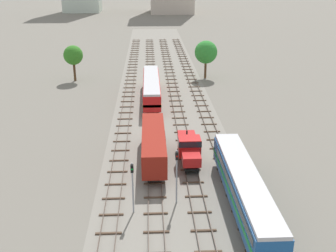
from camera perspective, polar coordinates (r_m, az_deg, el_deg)
ground_plane at (r=77.25m, az=-0.70°, el=4.25°), size 480.00×480.00×0.00m
ballast_bed at (r=77.25m, az=-0.70°, el=4.25°), size 17.04×176.00×0.01m
track_far_left at (r=78.22m, az=-5.52°, el=4.47°), size 2.40×126.00×0.29m
track_left at (r=78.12m, az=-2.33°, el=4.53°), size 2.40×126.00×0.29m
track_centre_left at (r=78.27m, az=0.87°, el=4.58°), size 2.40×126.00×0.29m
track_centre at (r=78.65m, az=4.04°, el=4.61°), size 2.40×126.00×0.29m
diesel_railcar_centre_nearest at (r=41.05m, az=10.58°, el=-8.37°), size 2.96×20.50×3.80m
shunter_loco_centre_left_near at (r=50.42m, az=2.93°, el=-2.91°), size 2.74×8.46×3.10m
freight_boxcar_left_mid at (r=50.30m, az=-2.02°, el=-2.40°), size 2.87×14.00×3.60m
diesel_railcar_left_midfar at (r=73.87m, az=-2.33°, el=5.53°), size 2.96×20.50×3.80m
signal_post_nearest at (r=39.69m, az=-4.96°, el=-7.75°), size 0.28×0.47×5.42m
signal_post_near at (r=40.97m, az=1.22°, el=-6.24°), size 0.28×0.47×5.92m
lineside_tree_0 at (r=88.60m, az=-13.06°, el=9.55°), size 4.03×4.03×7.50m
lineside_tree_1 at (r=88.99m, az=5.31°, el=10.19°), size 4.85×4.85×8.09m
spare_rail_bundle at (r=44.99m, az=11.64°, el=-9.25°), size 0.60×10.00×0.24m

